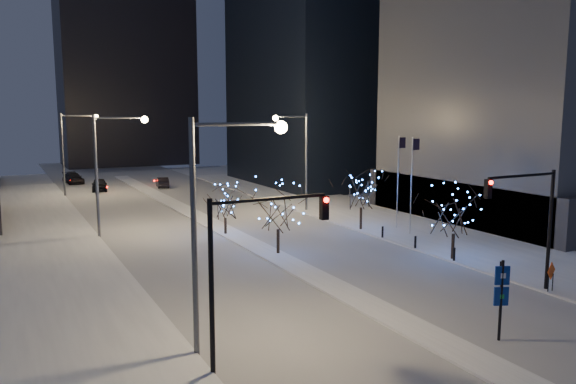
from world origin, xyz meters
TOP-DOWN VIEW (x-y plane):
  - ground at (0.00, 0.00)m, footprint 160.00×160.00m
  - road at (0.00, 35.00)m, footprint 20.00×130.00m
  - median at (0.00, 30.00)m, footprint 2.00×80.00m
  - east_sidewalk at (15.00, 20.00)m, footprint 10.00×90.00m
  - west_sidewalk at (-14.00, 20.00)m, footprint 8.00×90.00m
  - midrise_block at (34.00, 18.00)m, footprint 30.00×22.00m
  - plinth at (34.00, 18.00)m, footprint 30.00×24.00m
  - horizon_block at (6.00, 92.00)m, footprint 24.00×14.00m
  - street_lamp_w_near at (-8.94, 2.00)m, footprint 4.40×0.56m
  - street_lamp_w_mid at (-8.94, 27.00)m, footprint 4.40×0.56m
  - street_lamp_w_far at (-8.94, 52.00)m, footprint 4.40×0.56m
  - street_lamp_east at (10.08, 30.00)m, footprint 3.90×0.56m
  - traffic_signal_west at (-8.44, -0.00)m, footprint 5.26×0.43m
  - traffic_signal_east at (8.94, 1.00)m, footprint 5.26×0.43m
  - flagpoles at (13.37, 17.25)m, footprint 1.35×2.60m
  - bollards at (10.20, 10.00)m, footprint 0.16×12.16m
  - car_near at (-5.48, 55.27)m, footprint 2.58×4.87m
  - car_mid at (2.67, 54.99)m, footprint 2.08×4.31m
  - car_far at (-7.58, 64.73)m, footprint 2.74×5.46m
  - holiday_tree_median_near at (0.50, 15.39)m, footprint 4.55×4.55m
  - holiday_tree_median_far at (-0.50, 23.21)m, footprint 3.69×3.69m
  - holiday_tree_plaza_near at (10.50, 8.47)m, footprint 5.53×5.53m
  - holiday_tree_plaza_far at (10.50, 19.48)m, footprint 5.23×5.23m
  - wayfinding_sign at (2.56, -2.78)m, footprint 0.64×0.34m
  - construction_sign at (10.30, 0.57)m, footprint 1.00×0.33m

SIDE VIEW (x-z plane):
  - ground at x=0.00m, z-range 0.00..0.00m
  - road at x=0.00m, z-range 0.00..0.02m
  - median at x=0.00m, z-range 0.00..0.15m
  - east_sidewalk at x=15.00m, z-range 0.00..0.15m
  - west_sidewalk at x=-14.00m, z-range 0.00..0.15m
  - bollards at x=10.20m, z-range 0.15..1.05m
  - car_mid at x=2.67m, z-range 0.00..1.36m
  - car_far at x=-7.58m, z-range 0.00..1.52m
  - car_near at x=-5.48m, z-range 0.00..1.58m
  - construction_sign at x=10.30m, z-range 0.32..2.02m
  - plinth at x=34.00m, z-range 0.00..4.00m
  - wayfinding_sign at x=2.56m, z-range 0.42..4.14m
  - holiday_tree_median_far at x=-0.50m, z-range 0.68..4.83m
  - holiday_tree_median_near at x=0.50m, z-range 0.86..6.05m
  - holiday_tree_plaza_near at x=10.50m, z-range 0.86..6.05m
  - holiday_tree_plaza_far at x=10.50m, z-range 0.93..6.17m
  - traffic_signal_west at x=-8.44m, z-range 1.26..8.26m
  - traffic_signal_east at x=8.94m, z-range 1.26..8.26m
  - flagpoles at x=13.37m, z-range 0.80..8.80m
  - street_lamp_east at x=10.08m, z-range 1.45..11.45m
  - street_lamp_w_near at x=-8.94m, z-range 1.50..11.50m
  - street_lamp_w_mid at x=-8.94m, z-range 1.50..11.50m
  - street_lamp_w_far at x=-8.94m, z-range 1.50..11.50m
  - midrise_block at x=34.00m, z-range 0.00..30.00m
  - horizon_block at x=6.00m, z-range 0.00..42.00m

